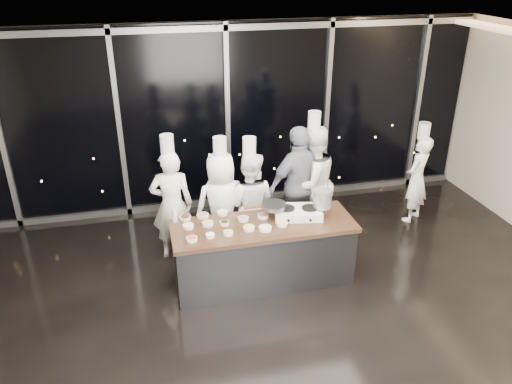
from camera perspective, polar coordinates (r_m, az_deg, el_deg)
ground at (r=6.46m, az=2.83°, el=-14.49°), size 9.00×9.00×0.00m
room_shell at (r=5.35m, az=5.16°, el=4.55°), size 9.02×7.02×3.21m
window_wall at (r=8.67m, az=-3.32°, el=8.39°), size 8.90×0.11×3.20m
demo_counter at (r=6.89m, az=0.82°, el=-6.92°), size 2.46×0.86×0.90m
stove at (r=6.84m, az=4.83°, el=-2.33°), size 0.71×0.52×0.14m
frying_pan at (r=6.77m, az=2.00°, el=-1.57°), size 0.61×0.40×0.06m
stock_pot at (r=6.81m, az=7.60°, el=-0.74°), size 0.29×0.29×0.25m
prep_bowls at (r=6.63m, az=-3.36°, el=-3.62°), size 1.38×0.75×0.05m
squeeze_bottle at (r=6.75m, az=-9.30°, el=-2.56°), size 0.06×0.06×0.23m
chef_far_left at (r=7.36m, az=-9.59°, el=-1.35°), size 0.65×0.46×1.92m
chef_left at (r=7.33m, az=-3.94°, el=-1.43°), size 0.86×0.61×1.87m
chef_center at (r=7.40m, az=-0.73°, el=-1.24°), size 0.96×0.86×1.84m
guest at (r=7.69m, az=4.94°, el=0.79°), size 1.19×0.78×1.89m
chef_right at (r=7.83m, az=6.31°, el=1.07°), size 1.10×1.00×2.07m
chef_side at (r=8.74m, az=17.90°, el=1.55°), size 0.66×0.61×1.73m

